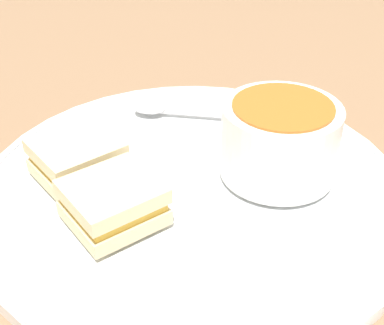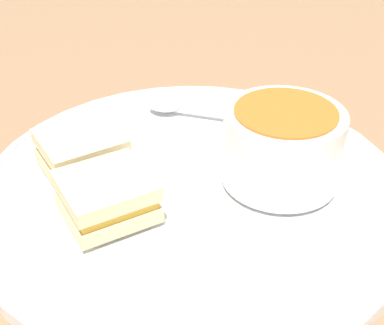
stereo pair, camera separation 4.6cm
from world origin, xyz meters
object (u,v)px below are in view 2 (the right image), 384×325
object	(u,v)px
soup_bowl	(282,143)
sandwich_half_far	(107,196)
spoon	(174,108)
sandwich_half_near	(81,151)

from	to	relation	value
soup_bowl	sandwich_half_far	size ratio (longest dim) A/B	1.13
soup_bowl	spoon	xyz separation A→B (m)	(-0.09, 0.12, -0.03)
sandwich_half_near	sandwich_half_far	size ratio (longest dim) A/B	1.01
soup_bowl	sandwich_half_far	xyz separation A→B (m)	(-0.15, -0.05, -0.02)
soup_bowl	spoon	distance (m)	0.16
spoon	sandwich_half_far	bearing A→B (deg)	89.97
spoon	sandwich_half_near	world-z (taller)	sandwich_half_near
spoon	sandwich_half_near	size ratio (longest dim) A/B	1.37
soup_bowl	sandwich_half_near	world-z (taller)	soup_bowl
spoon	sandwich_half_near	bearing A→B (deg)	68.49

